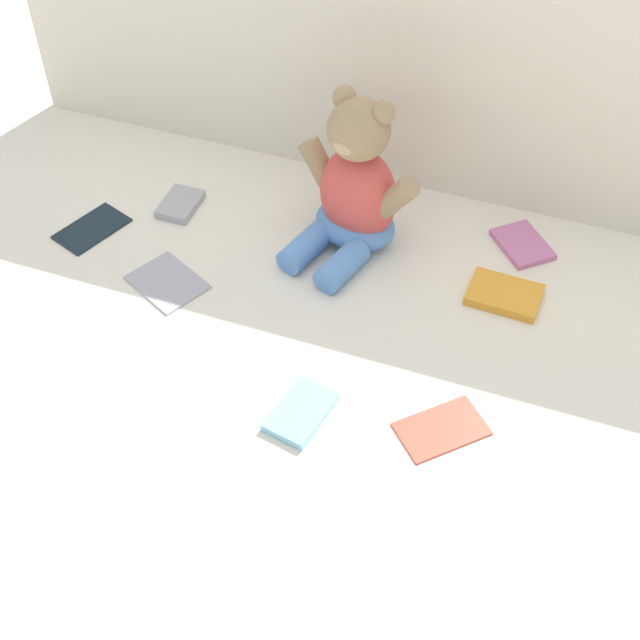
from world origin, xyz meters
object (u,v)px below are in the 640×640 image
object	(u,v)px
book_case_2	(442,428)
book_case_5	(167,282)
teddy_bear	(355,191)
book_case_3	(180,204)
book_case_0	(301,412)
book_case_6	(504,295)
book_case_4	(522,245)
book_case_1	(92,228)

from	to	relation	value
book_case_2	book_case_5	bearing A→B (deg)	-149.55
teddy_bear	book_case_3	xyz separation A→B (m)	(-0.34, -0.03, -0.10)
teddy_bear	book_case_0	xyz separation A→B (m)	(0.05, -0.41, -0.10)
teddy_bear	book_case_6	distance (m)	0.32
book_case_4	book_case_5	distance (m)	0.65
book_case_1	book_case_6	xyz separation A→B (m)	(0.76, 0.08, 0.00)
book_case_0	book_case_4	bearing A→B (deg)	-105.27
book_case_0	book_case_4	xyz separation A→B (m)	(0.25, 0.50, -0.00)
book_case_5	book_case_0	bearing A→B (deg)	85.88
book_case_0	book_case_6	distance (m)	0.43
teddy_bear	book_case_5	world-z (taller)	teddy_bear
book_case_2	book_case_4	bearing A→B (deg)	131.02
teddy_bear	book_case_2	bearing A→B (deg)	-38.06
teddy_bear	book_case_3	bearing A→B (deg)	-159.24
book_case_6	teddy_bear	bearing A→B (deg)	-98.70
book_case_1	book_case_0	bearing A→B (deg)	172.67
book_case_3	book_case_0	bearing A→B (deg)	134.65
book_case_1	book_case_5	world-z (taller)	same
book_case_3	book_case_5	xyz separation A→B (m)	(0.07, -0.20, -0.00)
teddy_bear	book_case_2	size ratio (longest dim) A/B	2.25
book_case_4	book_case_5	bearing A→B (deg)	167.07
book_case_1	book_case_3	bearing A→B (deg)	-117.78
book_case_2	book_case_1	bearing A→B (deg)	-151.63
teddy_bear	book_case_4	distance (m)	0.33
book_case_2	book_case_6	xyz separation A→B (m)	(0.03, 0.31, 0.00)
teddy_bear	book_case_2	xyz separation A→B (m)	(0.26, -0.37, -0.11)
book_case_3	book_case_4	bearing A→B (deg)	-171.02
book_case_1	book_case_3	xyz separation A→B (m)	(0.13, 0.12, 0.00)
book_case_5	book_case_3	bearing A→B (deg)	-133.83
book_case_6	book_case_2	bearing A→B (deg)	-3.25
book_case_1	book_case_4	size ratio (longest dim) A/B	1.21
book_case_2	book_case_3	xyz separation A→B (m)	(-0.61, 0.34, 0.00)
book_case_1	book_case_5	bearing A→B (deg)	177.74
book_case_2	book_case_4	world-z (taller)	book_case_4
book_case_0	teddy_bear	bearing A→B (deg)	-71.71
book_case_5	teddy_bear	bearing A→B (deg)	155.93
book_case_4	book_case_6	xyz separation A→B (m)	(-0.00, -0.14, 0.00)
book_case_2	book_case_3	size ratio (longest dim) A/B	1.42
book_case_0	book_case_2	size ratio (longest dim) A/B	0.86
book_case_6	book_case_0	bearing A→B (deg)	-31.63
book_case_3	book_case_6	size ratio (longest dim) A/B	0.76
book_case_0	book_case_4	size ratio (longest dim) A/B	1.05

